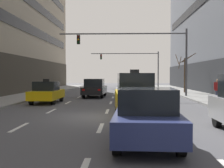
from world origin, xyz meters
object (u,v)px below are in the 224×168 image
Objects in this scene: taxi_driving_1 at (47,92)px; car_driving_0 at (133,92)px; taxi_driving_3 at (134,95)px; street_tree_0 at (185,74)px; traffic_signal_1 at (135,61)px; car_driving_2 at (147,116)px; car_driving_4 at (95,88)px; car_driving_5 at (129,83)px; pedestrian_0 at (218,89)px; traffic_signal_0 at (144,48)px.

car_driving_0 is at bearing -0.04° from taxi_driving_1.
street_tree_0 is at bearing 70.30° from taxi_driving_3.
traffic_signal_1 is (1.57, 32.67, 3.25)m from taxi_driving_3.
car_driving_2 is at bearing -90.39° from car_driving_0.
car_driving_4 is 0.99× the size of car_driving_5.
street_tree_0 is at bearing 30.00° from car_driving_4.
car_driving_2 is 17.95m from car_driving_4.
car_driving_4 is (2.89, 5.65, 0.06)m from taxi_driving_1.
taxi_driving_3 is at bearing 91.11° from car_driving_2.
car_driving_0 is 12.00m from car_driving_2.
taxi_driving_3 reaches higher than car_driving_4.
car_driving_2 is at bearing -88.89° from taxi_driving_3.
street_tree_0 reaches higher than pedestrian_0.
street_tree_0 is at bearing -73.04° from traffic_signal_1.
taxi_driving_3 is 8.12m from pedestrian_0.
car_driving_5 is 1.07× the size of street_tree_0.
car_driving_5 is at bearing 62.57° from taxi_driving_1.
taxi_driving_1 is at bearing 176.45° from pedestrian_0.
traffic_signal_1 is at bearing 73.99° from taxi_driving_1.
taxi_driving_3 reaches higher than car_driving_2.
traffic_signal_1 is (1.35, 14.37, 3.20)m from car_driving_5.
traffic_signal_1 is at bearing 87.82° from car_driving_2.
pedestrian_0 is (-0.37, -11.77, -1.11)m from street_tree_0.
traffic_signal_1 is 16.12m from street_tree_0.
traffic_signal_1 is (4.67, 20.67, 3.47)m from car_driving_4.
taxi_driving_3 is 32.87m from traffic_signal_1.
car_driving_5 is at bearing 113.99° from pedestrian_0.
taxi_driving_1 is 16.52m from street_tree_0.
car_driving_5 is at bearing 171.33° from street_tree_0.
car_driving_0 is 26.59m from traffic_signal_1.
taxi_driving_3 is 2.77× the size of pedestrian_0.
traffic_signal_1 is 6.88× the size of pedestrian_0.
traffic_signal_0 reaches higher than street_tree_0.
taxi_driving_1 is 0.38× the size of traffic_signal_1.
taxi_driving_1 is at bearing -117.07° from car_driving_4.
taxi_driving_3 is at bearing -90.67° from car_driving_5.
car_driving_4 is 1.05× the size of street_tree_0.
taxi_driving_1 is at bearing 179.96° from car_driving_0.
car_driving_4 reaches higher than car_driving_2.
pedestrian_0 is (8.96, -6.39, 0.23)m from car_driving_4.
traffic_signal_0 is (4.50, 0.32, 3.70)m from car_driving_4.
street_tree_0 is at bearing 46.33° from traffic_signal_0.
street_tree_0 is at bearing -8.67° from car_driving_5.
pedestrian_0 is at bearing -3.55° from taxi_driving_1.
street_tree_0 is at bearing 42.10° from taxi_driving_1.
taxi_driving_1 is 0.95× the size of car_driving_2.
car_driving_2 is at bearing -90.25° from car_driving_5.
taxi_driving_1 is 0.36× the size of traffic_signal_0.
car_driving_5 is (6.20, 11.95, 0.32)m from taxi_driving_1.
traffic_signal_0 reaches higher than taxi_driving_3.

